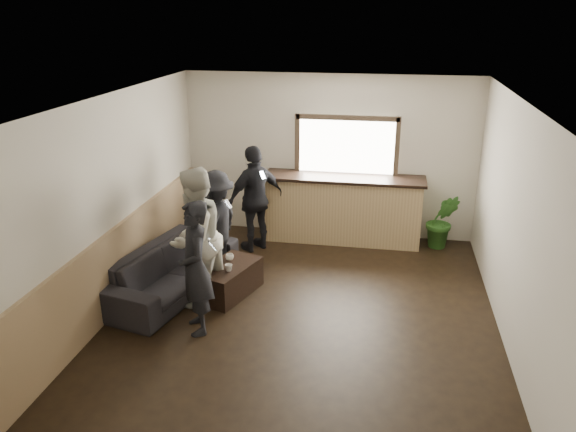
% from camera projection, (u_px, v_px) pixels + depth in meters
% --- Properties ---
extents(ground, '(5.00, 6.00, 0.01)m').
position_uv_depth(ground, '(301.00, 316.00, 7.37)').
color(ground, black).
extents(room_shell, '(5.01, 6.01, 2.80)m').
position_uv_depth(room_shell, '(244.00, 207.00, 6.98)').
color(room_shell, silver).
rests_on(room_shell, ground).
extents(bar_counter, '(2.70, 0.68, 2.13)m').
position_uv_depth(bar_counter, '(343.00, 205.00, 9.59)').
color(bar_counter, tan).
rests_on(bar_counter, ground).
extents(sofa, '(1.40, 2.43, 0.67)m').
position_uv_depth(sofa, '(172.00, 270.00, 7.89)').
color(sofa, black).
rests_on(sofa, ground).
extents(coffee_table, '(0.83, 1.10, 0.44)m').
position_uv_depth(coffee_table, '(229.00, 280.00, 7.87)').
color(coffee_table, black).
rests_on(coffee_table, ground).
extents(cup_a, '(0.15, 0.15, 0.09)m').
position_uv_depth(cup_a, '(230.00, 257.00, 7.95)').
color(cup_a, silver).
rests_on(cup_a, coffee_table).
extents(cup_b, '(0.13, 0.13, 0.10)m').
position_uv_depth(cup_b, '(229.00, 268.00, 7.62)').
color(cup_b, silver).
rests_on(cup_b, coffee_table).
extents(potted_plant, '(0.53, 0.44, 0.95)m').
position_uv_depth(potted_plant, '(442.00, 221.00, 9.33)').
color(potted_plant, '#2D6623').
rests_on(potted_plant, ground).
extents(person_a, '(0.65, 0.74, 1.69)m').
position_uv_depth(person_a, '(195.00, 268.00, 6.77)').
color(person_a, black).
rests_on(person_a, ground).
extents(person_b, '(0.94, 1.08, 1.90)m').
position_uv_depth(person_b, '(195.00, 238.00, 7.40)').
color(person_b, beige).
rests_on(person_b, ground).
extents(person_c, '(0.75, 1.12, 1.61)m').
position_uv_depth(person_c, '(216.00, 224.00, 8.28)').
color(person_c, black).
rests_on(person_c, ground).
extents(person_d, '(1.02, 1.05, 1.76)m').
position_uv_depth(person_d, '(255.00, 199.00, 9.14)').
color(person_d, black).
rests_on(person_d, ground).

